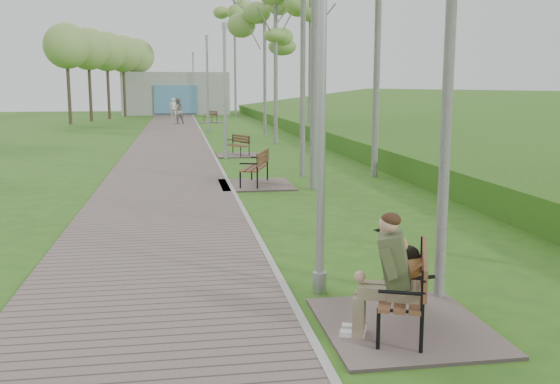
{
  "coord_description": "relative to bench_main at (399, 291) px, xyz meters",
  "views": [
    {
      "loc": [
        -1.35,
        -10.83,
        2.7
      ],
      "look_at": [
        0.13,
        -1.72,
        1.13
      ],
      "focal_mm": 40.0,
      "sensor_mm": 36.0,
      "label": 1
    }
  ],
  "objects": [
    {
      "name": "lamp_post_near",
      "position": [
        -0.58,
        1.4,
        1.78
      ],
      "size": [
        0.18,
        0.18,
        4.78
      ],
      "color": "#A3A6AB",
      "rests_on": "ground"
    },
    {
      "name": "birch_far_b",
      "position": [
        2.26,
        27.2,
        5.6
      ],
      "size": [
        2.5,
        2.5,
        7.71
      ],
      "color": "silver",
      "rests_on": "ground"
    },
    {
      "name": "ground",
      "position": [
        -1.02,
        4.5,
        -0.45
      ],
      "size": [
        120.0,
        120.0,
        0.0
      ],
      "primitive_type": "plane",
      "color": "#2B5C1B",
      "rests_on": "ground"
    },
    {
      "name": "pedestrian_far",
      "position": [
        -2.38,
        39.19,
        0.49
      ],
      "size": [
        1.11,
        0.99,
        1.89
      ],
      "primitive_type": "imported",
      "rotation": [
        0.0,
        0.0,
        3.49
      ],
      "color": "gray",
      "rests_on": "ground"
    },
    {
      "name": "lamp_post_third",
      "position": [
        -0.62,
        30.97,
        2.18
      ],
      "size": [
        0.22,
        0.22,
        5.62
      ],
      "color": "#A3A6AB",
      "rests_on": "ground"
    },
    {
      "name": "bench_main",
      "position": [
        0.0,
        0.0,
        0.0
      ],
      "size": [
        1.84,
        2.05,
        1.61
      ],
      "color": "#71615C",
      "rests_on": "ground"
    },
    {
      "name": "birch_distant_b",
      "position": [
        2.71,
        49.53,
        9.35
      ],
      "size": [
        2.99,
        2.99,
        12.49
      ],
      "color": "silver",
      "rests_on": "ground"
    },
    {
      "name": "pedestrian_near",
      "position": [
        -2.77,
        46.88,
        0.41
      ],
      "size": [
        0.65,
        0.45,
        1.73
      ],
      "primitive_type": "imported",
      "rotation": [
        0.0,
        0.0,
        3.2
      ],
      "color": "white",
      "rests_on": "ground"
    },
    {
      "name": "lamp_post_far",
      "position": [
        -0.86,
        53.71,
        2.27
      ],
      "size": [
        0.23,
        0.23,
        5.83
      ],
      "color": "#A3A6AB",
      "rests_on": "ground"
    },
    {
      "name": "lamp_post_second",
      "position": [
        -0.63,
        17.0,
        1.87
      ],
      "size": [
        0.19,
        0.19,
        4.97
      ],
      "color": "#A3A6AB",
      "rests_on": "ground"
    },
    {
      "name": "bench_third",
      "position": [
        -0.13,
        18.01,
        -0.27
      ],
      "size": [
        1.62,
        1.8,
        1.0
      ],
      "color": "#71615C",
      "rests_on": "ground"
    },
    {
      "name": "bench_far",
      "position": [
        0.03,
        41.03,
        -0.26
      ],
      "size": [
        1.73,
        1.92,
        1.06
      ],
      "color": "#71615C",
      "rests_on": "ground"
    },
    {
      "name": "walkway",
      "position": [
        -2.77,
        26.0,
        -0.43
      ],
      "size": [
        3.5,
        67.0,
        0.04
      ],
      "primitive_type": "cube",
      "color": "#71615C",
      "rests_on": "ground"
    },
    {
      "name": "embankment",
      "position": [
        10.98,
        24.5,
        -0.45
      ],
      "size": [
        14.0,
        70.0,
        1.6
      ],
      "primitive_type": "cube",
      "color": "#487920",
      "rests_on": "ground"
    },
    {
      "name": "kerb",
      "position": [
        -1.02,
        26.0,
        -0.43
      ],
      "size": [
        0.1,
        67.0,
        0.05
      ],
      "primitive_type": "cube",
      "color": "#999993",
      "rests_on": "ground"
    },
    {
      "name": "bench_second",
      "position": [
        -0.34,
        10.49,
        -0.23
      ],
      "size": [
        1.96,
        2.18,
        1.2
      ],
      "color": "#71615C",
      "rests_on": "ground"
    },
    {
      "name": "birch_mid_c",
      "position": [
        2.16,
        22.8,
        5.79
      ],
      "size": [
        2.4,
        2.4,
        7.96
      ],
      "color": "silver",
      "rests_on": "ground"
    },
    {
      "name": "building_north",
      "position": [
        -2.52,
        55.48,
        1.54
      ],
      "size": [
        10.0,
        5.2,
        4.0
      ],
      "color": "#9E9E99",
      "rests_on": "ground"
    }
  ]
}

